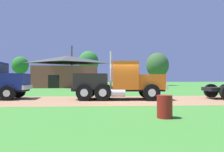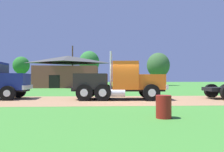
% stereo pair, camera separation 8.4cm
% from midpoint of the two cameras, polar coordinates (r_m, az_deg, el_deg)
% --- Properties ---
extents(ground_plane, '(200.00, 200.00, 0.00)m').
position_cam_midpoint_polar(ground_plane, '(14.23, 4.07, -6.94)').
color(ground_plane, '#3F8230').
extents(dirt_track, '(120.00, 6.47, 0.01)m').
position_cam_midpoint_polar(dirt_track, '(14.23, 4.07, -6.92)').
color(dirt_track, '#9D7450').
rests_on(dirt_track, ground_plane).
extents(truck_foreground_white, '(6.84, 2.86, 3.44)m').
position_cam_midpoint_polar(truck_foreground_white, '(14.51, 1.82, -1.60)').
color(truck_foreground_white, black).
rests_on(truck_foreground_white, ground_plane).
extents(steel_barrel, '(0.58, 0.58, 0.87)m').
position_cam_midpoint_polar(steel_barrel, '(7.86, 14.67, -8.57)').
color(steel_barrel, maroon).
rests_on(steel_barrel, ground_plane).
extents(shed_building, '(11.51, 7.08, 5.85)m').
position_cam_midpoint_polar(shed_building, '(37.13, -12.90, 1.12)').
color(shed_building, brown).
rests_on(shed_building, ground_plane).
extents(utility_pole_far, '(0.54, 2.19, 8.19)m').
position_cam_midpoint_polar(utility_pole_far, '(40.07, -11.63, 3.15)').
color(utility_pole_far, brown).
rests_on(utility_pole_far, ground_plane).
extents(tree_left, '(4.09, 4.09, 7.35)m').
position_cam_midpoint_polar(tree_left, '(55.95, -25.05, 2.80)').
color(tree_left, '#513823').
rests_on(tree_left, ground_plane).
extents(tree_mid, '(5.17, 5.17, 8.74)m').
position_cam_midpoint_polar(tree_mid, '(50.87, -6.87, 3.99)').
color(tree_mid, '#513823').
rests_on(tree_mid, ground_plane).
extents(tree_right, '(5.48, 5.48, 7.96)m').
position_cam_midpoint_polar(tree_right, '(49.32, 12.95, 3.06)').
color(tree_right, '#513823').
rests_on(tree_right, ground_plane).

